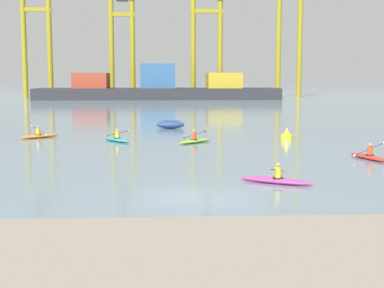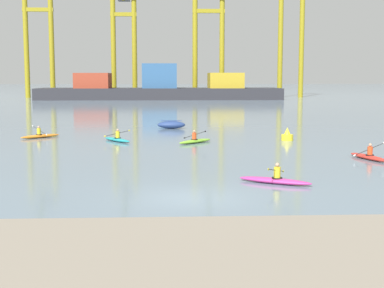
{
  "view_description": "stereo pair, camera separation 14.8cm",
  "coord_description": "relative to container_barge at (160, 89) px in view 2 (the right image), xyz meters",
  "views": [
    {
      "loc": [
        -1.08,
        -21.02,
        4.73
      ],
      "look_at": [
        0.65,
        12.78,
        0.6
      ],
      "focal_mm": 50.9,
      "sensor_mm": 36.0,
      "label": 1
    },
    {
      "loc": [
        -0.93,
        -21.03,
        4.73
      ],
      "look_at": [
        0.65,
        12.78,
        0.6
      ],
      "focal_mm": 50.9,
      "sensor_mm": 36.0,
      "label": 2
    }
  ],
  "objects": [
    {
      "name": "ground_plane",
      "position": [
        2.41,
        -100.21,
        -2.31
      ],
      "size": [
        800.0,
        800.0,
        0.0
      ],
      "primitive_type": "plane",
      "color": "slate"
    },
    {
      "name": "gantry_crane_east",
      "position": [
        31.42,
        9.49,
        17.2
      ],
      "size": [
        6.34,
        17.59,
        38.16
      ],
      "color": "olive",
      "rests_on": "ground"
    },
    {
      "name": "gantry_crane_west",
      "position": [
        -28.54,
        10.01,
        14.5
      ],
      "size": [
        7.14,
        16.61,
        35.61
      ],
      "color": "olive",
      "rests_on": "ground"
    },
    {
      "name": "kayak_lime",
      "position": [
        3.55,
        -81.9,
        -2.14
      ],
      "size": [
        2.8,
        2.86,
        1.0
      ],
      "color": "#7ABC2D",
      "rests_on": "ground"
    },
    {
      "name": "kayak_red",
      "position": [
        13.25,
        -90.4,
        -2.14
      ],
      "size": [
        2.13,
        3.44,
        1.02
      ],
      "color": "red",
      "rests_on": "ground"
    },
    {
      "name": "kayak_teal",
      "position": [
        -2.22,
        -80.67,
        -2.14
      ],
      "size": [
        2.47,
        3.11,
        0.95
      ],
      "color": "teal",
      "rests_on": "ground"
    },
    {
      "name": "kayak_orange",
      "position": [
        -8.56,
        -77.88,
        -2.14
      ],
      "size": [
        2.88,
        2.77,
        0.96
      ],
      "color": "orange",
      "rests_on": "ground"
    },
    {
      "name": "gantry_crane_west_mid",
      "position": [
        -8.62,
        10.48,
        14.31
      ],
      "size": [
        6.21,
        17.93,
        36.7
      ],
      "color": "olive",
      "rests_on": "ground"
    },
    {
      "name": "gantry_crane_east_mid",
      "position": [
        11.39,
        7.32,
        14.11
      ],
      "size": [
        7.54,
        16.19,
        34.28
      ],
      "color": "olive",
      "rests_on": "ground"
    },
    {
      "name": "channel_buoy",
      "position": [
        10.62,
        -80.61,
        -1.95
      ],
      "size": [
        0.9,
        0.9,
        1.0
      ],
      "color": "yellow",
      "rests_on": "ground"
    },
    {
      "name": "capsized_dinghy",
      "position": [
        1.92,
        -70.44,
        -1.96
      ],
      "size": [
        2.64,
        1.21,
        0.76
      ],
      "color": "navy",
      "rests_on": "ground"
    },
    {
      "name": "kayak_magenta",
      "position": [
        6.34,
        -97.4,
        -2.14
      ],
      "size": [
        3.24,
        2.23,
        0.95
      ],
      "color": "#C13384",
      "rests_on": "ground"
    },
    {
      "name": "container_barge",
      "position": [
        0.0,
        0.0,
        0.0
      ],
      "size": [
        53.18,
        11.8,
        7.79
      ],
      "color": "#28282D",
      "rests_on": "ground"
    }
  ]
}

